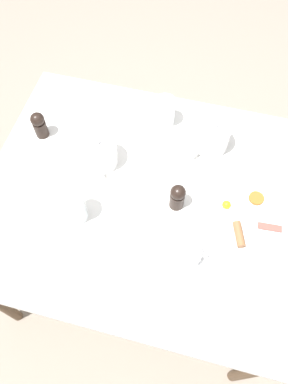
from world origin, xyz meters
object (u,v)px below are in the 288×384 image
object	(u,v)px
teacup_with_saucer_left	(187,256)
fork_by_plate	(23,175)
pepper_grinder	(177,197)
knife_by_plate	(113,278)
breakfast_plate	(246,218)
teapot_near	(100,152)
teapot_far	(212,137)
wine_glass_spare	(261,306)
water_glass_tall	(73,207)
salt_grinder	(39,124)
water_glass_short	(165,112)

from	to	relation	value
teacup_with_saucer_left	fork_by_plate	world-z (taller)	teacup_with_saucer_left
pepper_grinder	knife_by_plate	world-z (taller)	pepper_grinder
breakfast_plate	teacup_with_saucer_left	xyz separation A→B (m)	(-0.19, 0.17, 0.02)
teapot_near	fork_by_plate	xyz separation A→B (m)	(-0.13, 0.26, -0.06)
teapot_far	teacup_with_saucer_left	xyz separation A→B (m)	(-0.47, -0.00, -0.03)
teacup_with_saucer_left	wine_glass_spare	distance (m)	0.27
teapot_far	water_glass_tall	size ratio (longest dim) A/B	1.37
salt_grinder	fork_by_plate	bearing A→B (deg)	179.79
teapot_near	water_glass_short	size ratio (longest dim) A/B	1.81
salt_grinder	knife_by_plate	world-z (taller)	salt_grinder
teacup_with_saucer_left	fork_by_plate	xyz separation A→B (m)	(0.16, 0.65, -0.02)
water_glass_short	pepper_grinder	bearing A→B (deg)	-160.33
water_glass_short	salt_grinder	distance (m)	0.49
pepper_grinder	salt_grinder	bearing A→B (deg)	73.23
knife_by_plate	teapot_far	bearing A→B (deg)	-19.66
wine_glass_spare	pepper_grinder	xyz separation A→B (m)	(0.30, 0.31, -0.01)
knife_by_plate	water_glass_short	bearing A→B (deg)	-1.11
water_glass_tall	fork_by_plate	world-z (taller)	water_glass_tall
water_glass_tall	salt_grinder	distance (m)	0.39
wine_glass_spare	fork_by_plate	bearing A→B (deg)	72.85
teapot_near	fork_by_plate	bearing A→B (deg)	-75.89
breakfast_plate	wine_glass_spare	world-z (taller)	wine_glass_spare
teapot_far	water_glass_short	size ratio (longest dim) A/B	1.59
teacup_with_saucer_left	water_glass_short	xyz separation A→B (m)	(0.54, 0.20, 0.04)
teapot_far	wine_glass_spare	bearing A→B (deg)	-123.79
water_glass_short	wine_glass_spare	xyz separation A→B (m)	(-0.65, -0.44, 0.01)
water_glass_short	salt_grinder	bearing A→B (deg)	111.97
breakfast_plate	wine_glass_spare	size ratio (longest dim) A/B	2.35
water_glass_tall	teapot_near	bearing A→B (deg)	-3.16
teapot_far	wine_glass_spare	world-z (taller)	teapot_far
water_glass_short	water_glass_tall	bearing A→B (deg)	157.55
pepper_grinder	fork_by_plate	world-z (taller)	pepper_grinder
knife_by_plate	pepper_grinder	bearing A→B (deg)	-24.27
teacup_with_saucer_left	salt_grinder	bearing A→B (deg)	61.20
teapot_near	pepper_grinder	world-z (taller)	teapot_near
salt_grinder	teapot_far	bearing A→B (deg)	-80.29
wine_glass_spare	fork_by_plate	world-z (taller)	wine_glass_spare
breakfast_plate	fork_by_plate	bearing A→B (deg)	92.12
teapot_near	wine_glass_spare	distance (m)	0.75
breakfast_plate	teapot_far	world-z (taller)	teapot_far
breakfast_plate	water_glass_tall	xyz separation A→B (m)	(-0.14, 0.58, 0.06)
water_glass_tall	wine_glass_spare	distance (m)	0.66
salt_grinder	pepper_grinder	bearing A→B (deg)	-106.77
water_glass_short	knife_by_plate	world-z (taller)	water_glass_short
wine_glass_spare	knife_by_plate	xyz separation A→B (m)	(-0.01, 0.45, -0.06)
water_glass_short	teapot_near	bearing A→B (deg)	142.55
water_glass_tall	water_glass_short	bearing A→B (deg)	-22.45
water_glass_tall	knife_by_plate	size ratio (longest dim) A/B	0.78
water_glass_tall	water_glass_short	xyz separation A→B (m)	(0.49, -0.20, -0.01)
breakfast_plate	teapot_near	xyz separation A→B (m)	(0.10, 0.56, 0.05)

